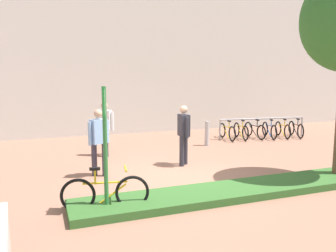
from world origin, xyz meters
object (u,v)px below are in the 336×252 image
person_suited_dark (184,131)px  person_casual_tan (105,125)px  bike_at_sign (106,193)px  person_shirt_white (99,138)px  parking_sign_post (105,131)px  bike_rack_cluster (262,130)px  bollard_steel (207,133)px

person_suited_dark → person_casual_tan: bearing=133.2°
bike_at_sign → person_shirt_white: (0.29, 2.38, 0.63)m
bike_at_sign → person_shirt_white: size_ratio=0.97×
parking_sign_post → bike_at_sign: 1.21m
parking_sign_post → person_shirt_white: bearing=83.4°
bike_rack_cluster → person_casual_tan: size_ratio=2.17×
parking_sign_post → bike_at_sign: (-0.00, 0.09, -1.20)m
bollard_steel → person_casual_tan: (-3.79, -0.29, 0.53)m
bollard_steel → person_suited_dark: size_ratio=0.52×
bike_at_sign → person_suited_dark: 3.82m
parking_sign_post → bike_rack_cluster: 9.43m
parking_sign_post → person_casual_tan: size_ratio=1.38×
person_shirt_white → person_casual_tan: size_ratio=1.00×
person_shirt_white → person_casual_tan: 2.31m
person_casual_tan → person_suited_dark: (1.88, -2.01, 0.00)m
person_suited_dark → bollard_steel: bearing=50.3°
person_shirt_white → bike_rack_cluster: bearing=23.6°
bollard_steel → bike_at_sign: bearing=-133.4°
bollard_steel → person_suited_dark: person_suited_dark is taller
parking_sign_post → person_suited_dark: parking_sign_post is taller
person_shirt_white → person_suited_dark: size_ratio=1.00×
person_suited_dark → parking_sign_post: bearing=-135.3°
bollard_steel → person_shirt_white: person_shirt_white is taller
parking_sign_post → person_shirt_white: size_ratio=1.38×
bike_rack_cluster → bollard_steel: bollard_steel is taller
bike_rack_cluster → person_shirt_white: bearing=-156.4°
bike_at_sign → bike_rack_cluster: bike_at_sign is taller
bike_at_sign → person_suited_dark: (2.72, 2.61, 0.63)m
bike_rack_cluster → bike_at_sign: bearing=-143.6°
bollard_steel → person_casual_tan: person_casual_tan is taller
bollard_steel → bike_rack_cluster: bearing=12.2°
bollard_steel → person_suited_dark: 3.03m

